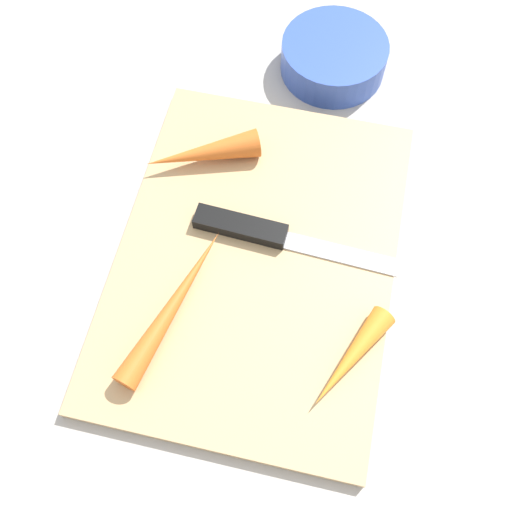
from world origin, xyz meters
TOP-DOWN VIEW (x-y plane):
  - ground_plane at (0.00, 0.00)m, footprint 1.40×1.40m
  - cutting_board at (0.00, 0.00)m, footprint 0.36×0.26m
  - knife at (-0.02, -0.01)m, footprint 0.03×0.20m
  - carrot_longest at (0.07, -0.06)m, footprint 0.16×0.07m
  - carrot_shortest at (0.08, 0.10)m, footprint 0.10×0.07m
  - carrot_medium at (-0.09, -0.08)m, footprint 0.08×0.12m
  - small_bowl at (-0.26, 0.03)m, footprint 0.12×0.12m

SIDE VIEW (x-z plane):
  - ground_plane at x=0.00m, z-range 0.00..0.00m
  - cutting_board at x=0.00m, z-range 0.00..0.01m
  - knife at x=-0.02m, z-range 0.01..0.02m
  - small_bowl at x=-0.26m, z-range 0.00..0.04m
  - carrot_shortest at x=0.08m, z-range 0.01..0.03m
  - carrot_longest at x=0.07m, z-range 0.01..0.03m
  - carrot_medium at x=-0.09m, z-range 0.01..0.04m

